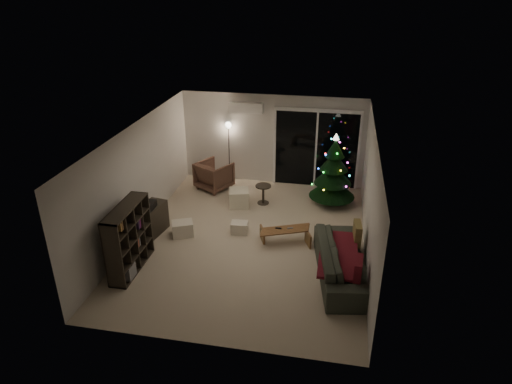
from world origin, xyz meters
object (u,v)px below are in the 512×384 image
sofa (343,261)px  coffee_table (285,236)px  bookshelf (121,238)px  christmas_tree (334,170)px  armchair (214,175)px  media_cabinet (148,222)px

sofa → coffee_table: sofa is taller
bookshelf → coffee_table: (3.05, 1.53, -0.52)m
sofa → christmas_tree: 3.22m
sofa → coffee_table: 1.62m
coffee_table → bookshelf: bearing=-175.8°
armchair → media_cabinet: bearing=103.2°
media_cabinet → sofa: bearing=0.2°
bookshelf → media_cabinet: (0.00, 1.24, -0.34)m
coffee_table → christmas_tree: bearing=44.1°
media_cabinet → armchair: (0.76, 2.76, 0.04)m
bookshelf → armchair: size_ratio=1.64×
sofa → coffee_table: (-1.25, 1.02, -0.17)m
bookshelf → christmas_tree: bearing=58.3°
sofa → bookshelf: bearing=87.6°
bookshelf → media_cabinet: size_ratio=1.24×
coffee_table → armchair: bearing=110.2°
media_cabinet → sofa: 4.36m
bookshelf → sofa: (4.30, 0.52, -0.35)m
armchair → coffee_table: armchair is taller
armchair → christmas_tree: 3.27m
bookshelf → coffee_table: bearing=42.2°
armchair → coffee_table: bearing=161.4°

